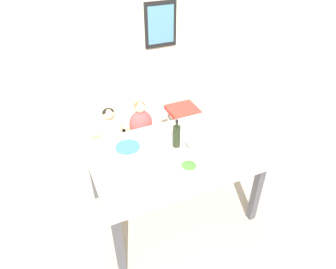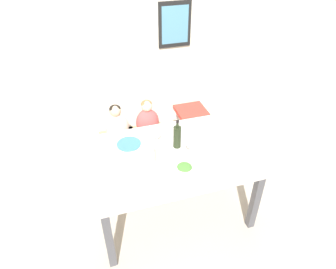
{
  "view_description": "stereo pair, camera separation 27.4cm",
  "coord_description": "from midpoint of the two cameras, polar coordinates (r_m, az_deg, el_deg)",
  "views": [
    {
      "loc": [
        -0.96,
        -2.04,
        2.59
      ],
      "look_at": [
        0.0,
        0.08,
        0.93
      ],
      "focal_mm": 32.0,
      "sensor_mm": 36.0,
      "label": 1
    },
    {
      "loc": [
        -0.7,
        -2.14,
        2.59
      ],
      "look_at": [
        0.0,
        0.08,
        0.93
      ],
      "focal_mm": 32.0,
      "sensor_mm": 36.0,
      "label": 2
    }
  ],
  "objects": [
    {
      "name": "person_child_center",
      "position": [
        3.55,
        -7.45,
        2.61
      ],
      "size": [
        0.28,
        0.19,
        0.45
      ],
      "color": "#C64C4C",
      "rests_on": "chair_far_center"
    },
    {
      "name": "dinner_plate_back_left",
      "position": [
        3.03,
        -10.25,
        -2.41
      ],
      "size": [
        0.25,
        0.25,
        0.01
      ],
      "color": "teal",
      "rests_on": "dining_table"
    },
    {
      "name": "wine_glass_far",
      "position": [
        2.97,
        -5.0,
        -0.17
      ],
      "size": [
        0.08,
        0.08,
        0.16
      ],
      "color": "white",
      "rests_on": "dining_table"
    },
    {
      "name": "wine_bottle",
      "position": [
        2.93,
        -1.03,
        -0.34
      ],
      "size": [
        0.08,
        0.08,
        0.31
      ],
      "color": "#232D19",
      "rests_on": "dining_table"
    },
    {
      "name": "person_child_left",
      "position": [
        3.49,
        -13.14,
        1.22
      ],
      "size": [
        0.28,
        0.19,
        0.45
      ],
      "color": "beige",
      "rests_on": "chair_far_left"
    },
    {
      "name": "chair_right_highchair",
      "position": [
        3.78,
        0.73,
        3.02
      ],
      "size": [
        0.36,
        0.35,
        0.7
      ],
      "color": "silver",
      "rests_on": "ground_plane"
    },
    {
      "name": "dining_table",
      "position": [
        2.96,
        -2.0,
        -5.17
      ],
      "size": [
        1.55,
        1.09,
        0.75
      ],
      "color": "silver",
      "rests_on": "ground_plane"
    },
    {
      "name": "wall_back",
      "position": [
        3.91,
        -11.2,
        16.45
      ],
      "size": [
        10.0,
        0.09,
        2.7
      ],
      "color": "beige",
      "rests_on": "ground_plane"
    },
    {
      "name": "chair_far_center",
      "position": [
        3.71,
        -7.12,
        -0.98
      ],
      "size": [
        0.43,
        0.41,
        0.47
      ],
      "color": "silver",
      "rests_on": "ground_plane"
    },
    {
      "name": "dinner_plate_front_left",
      "position": [
        2.63,
        -10.39,
        -9.54
      ],
      "size": [
        0.25,
        0.25,
        0.01
      ],
      "color": "silver",
      "rests_on": "dining_table"
    },
    {
      "name": "wine_glass_near",
      "position": [
        2.86,
        1.65,
        -1.65
      ],
      "size": [
        0.08,
        0.08,
        0.16
      ],
      "color": "white",
      "rests_on": "dining_table"
    },
    {
      "name": "salad_bowl_large",
      "position": [
        2.69,
        1.05,
        -6.41
      ],
      "size": [
        0.16,
        0.16,
        0.09
      ],
      "color": "white",
      "rests_on": "dining_table"
    },
    {
      "name": "ground_plane",
      "position": [
        3.43,
        -1.77,
        -13.53
      ],
      "size": [
        14.0,
        14.0,
        0.0
      ],
      "primitive_type": "plane",
      "color": "#BCB2A3"
    },
    {
      "name": "paper_towel_roll",
      "position": [
        2.65,
        -6.04,
        -4.84
      ],
      "size": [
        0.12,
        0.12,
        0.27
      ],
      "color": "white",
      "rests_on": "dining_table"
    },
    {
      "name": "chair_far_left",
      "position": [
        3.65,
        -12.56,
        -2.37
      ],
      "size": [
        0.43,
        0.41,
        0.47
      ],
      "color": "silver",
      "rests_on": "ground_plane"
    }
  ]
}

